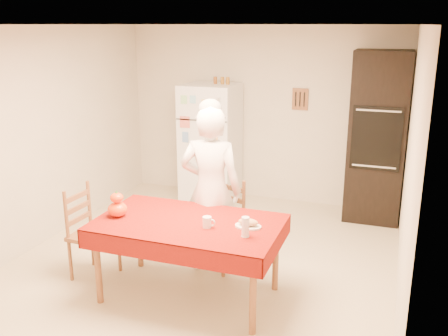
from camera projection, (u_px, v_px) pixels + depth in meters
The scene contains 17 objects.
floor at pixel (205, 260), 5.49m from camera, with size 4.50×4.50×0.00m, color #C0AC8A.
room_shell at pixel (204, 115), 5.04m from camera, with size 4.02×4.52×2.51m.
refrigerator at pixel (211, 144), 7.17m from camera, with size 0.75×0.74×1.70m.
oven_cabinet at pixel (377, 137), 6.41m from camera, with size 0.70×0.62×2.20m.
dining_table at pixel (188, 228), 4.59m from camera, with size 1.70×1.00×0.76m.
chair_far at pixel (224, 220), 5.28m from camera, with size 0.53×0.52×0.95m.
chair_left at pixel (88, 229), 5.05m from camera, with size 0.42×0.44×0.95m.
seated_woman at pixel (211, 190), 5.08m from camera, with size 0.64×0.42×1.75m, color white.
coffee_mug at pixel (207, 222), 4.43m from camera, with size 0.08×0.08×0.10m, color silver.
pumpkin_lower at pixel (117, 209), 4.68m from camera, with size 0.18×0.18×0.14m, color #E94A05.
pumpkin_upper at pixel (117, 198), 4.65m from camera, with size 0.12×0.12×0.09m, color #D53B05.
wine_glass at pixel (245, 227), 4.22m from camera, with size 0.07×0.07×0.18m, color silver.
bread_plate at pixel (248, 226), 4.44m from camera, with size 0.24×0.24×0.02m, color silver.
bread_loaf at pixel (248, 222), 4.43m from camera, with size 0.18×0.10×0.06m, color #A68A52.
spice_jar_left at pixel (215, 80), 6.95m from camera, with size 0.05×0.05×0.10m, color brown.
spice_jar_mid at pixel (222, 81), 6.91m from camera, with size 0.05×0.05×0.10m, color #99631B.
spice_jar_right at pixel (228, 81), 6.89m from camera, with size 0.05×0.05×0.10m, color #97611B.
Camera 1 is at (1.87, -4.64, 2.50)m, focal length 40.00 mm.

